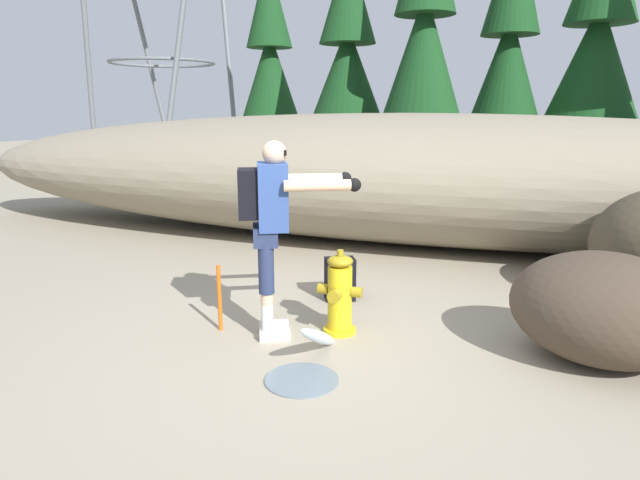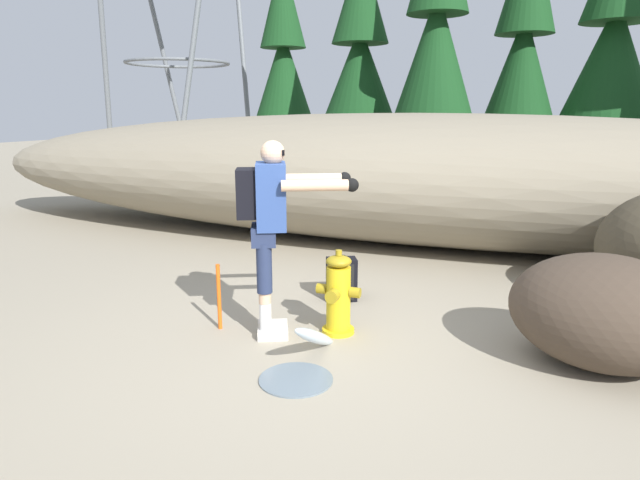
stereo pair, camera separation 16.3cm
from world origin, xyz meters
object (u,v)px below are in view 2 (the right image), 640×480
utility_worker (271,215)px  boulder_mid (604,312)px  fire_hydrant (338,295)px  spare_backpack (341,279)px  survey_stake (219,297)px

utility_worker → boulder_mid: utility_worker is taller
fire_hydrant → spare_backpack: size_ratio=1.60×
spare_backpack → boulder_mid: size_ratio=0.34×
fire_hydrant → utility_worker: 0.92m
spare_backpack → survey_stake: survey_stake is taller
fire_hydrant → survey_stake: bearing=-164.2°
survey_stake → utility_worker: bearing=5.0°
fire_hydrant → spare_backpack: (-0.26, 0.85, -0.13)m
fire_hydrant → utility_worker: (-0.51, -0.24, 0.72)m
utility_worker → survey_stake: (-0.51, -0.04, -0.77)m
fire_hydrant → spare_backpack: 0.89m
boulder_mid → survey_stake: (-3.10, -0.40, -0.13)m
utility_worker → spare_backpack: (0.26, 1.09, -0.85)m
spare_backpack → fire_hydrant: bearing=169.4°
spare_backpack → survey_stake: (-0.77, -1.13, 0.08)m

